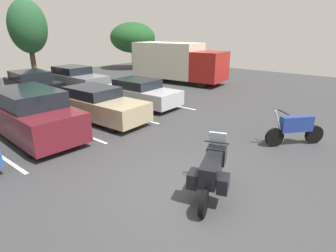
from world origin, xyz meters
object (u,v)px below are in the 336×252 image
(motorcycle_touring, at_px, (212,170))
(car_far_grey, at_px, (75,78))
(car_maroon, at_px, (32,114))
(car_far_black, at_px, (33,83))
(car_tan, at_px, (97,104))
(motorcycle_second, at_px, (295,128))
(box_truck, at_px, (177,62))
(car_silver, at_px, (139,93))

(motorcycle_touring, bearing_deg, car_far_grey, 69.14)
(car_maroon, bearing_deg, car_far_black, 64.23)
(car_maroon, height_order, car_tan, car_maroon)
(motorcycle_touring, xyz_separation_m, car_far_black, (2.49, 14.14, 0.05))
(motorcycle_second, distance_m, car_maroon, 9.44)
(box_truck, bearing_deg, car_silver, -158.06)
(car_tan, bearing_deg, car_far_grey, 63.95)
(motorcycle_second, distance_m, car_silver, 7.93)
(car_silver, relative_size, car_far_grey, 0.91)
(car_far_black, relative_size, box_truck, 0.65)
(car_maroon, xyz_separation_m, box_truck, (12.53, 2.90, 0.66))
(car_silver, xyz_separation_m, car_far_black, (-2.35, 6.86, 0.02))
(car_far_grey, bearing_deg, motorcycle_second, -93.20)
(car_maroon, distance_m, car_far_grey, 9.18)
(car_maroon, height_order, car_far_black, car_maroon)
(motorcycle_touring, relative_size, car_far_black, 0.45)
(car_maroon, bearing_deg, car_far_grey, 47.55)
(motorcycle_second, height_order, box_truck, box_truck)
(car_maroon, bearing_deg, motorcycle_touring, -82.72)
(car_maroon, height_order, car_far_grey, car_maroon)
(car_tan, xyz_separation_m, car_far_grey, (3.37, 6.90, 0.01))
(car_far_black, bearing_deg, car_tan, -94.52)
(car_maroon, distance_m, car_tan, 2.84)
(motorcycle_second, relative_size, car_tan, 0.35)
(motorcycle_touring, distance_m, car_maroon, 7.17)
(motorcycle_second, xyz_separation_m, car_far_black, (-1.99, 14.79, 0.09))
(motorcycle_touring, height_order, car_tan, car_tan)
(car_far_black, distance_m, box_truck, 10.06)
(car_maroon, relative_size, car_far_grey, 1.01)
(motorcycle_second, xyz_separation_m, box_truck, (7.14, 10.66, 0.93))
(motorcycle_second, height_order, car_tan, car_tan)
(car_silver, distance_m, car_far_black, 7.25)
(car_maroon, bearing_deg, box_truck, 13.05)
(car_tan, distance_m, car_far_black, 7.17)
(car_silver, relative_size, car_far_black, 0.94)
(car_far_grey, bearing_deg, car_silver, -93.96)
(car_tan, height_order, box_truck, box_truck)
(motorcycle_second, relative_size, car_maroon, 0.36)
(car_tan, bearing_deg, motorcycle_touring, -105.36)
(car_tan, relative_size, car_silver, 1.11)
(car_tan, relative_size, car_far_grey, 1.01)
(car_maroon, bearing_deg, car_tan, -2.42)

